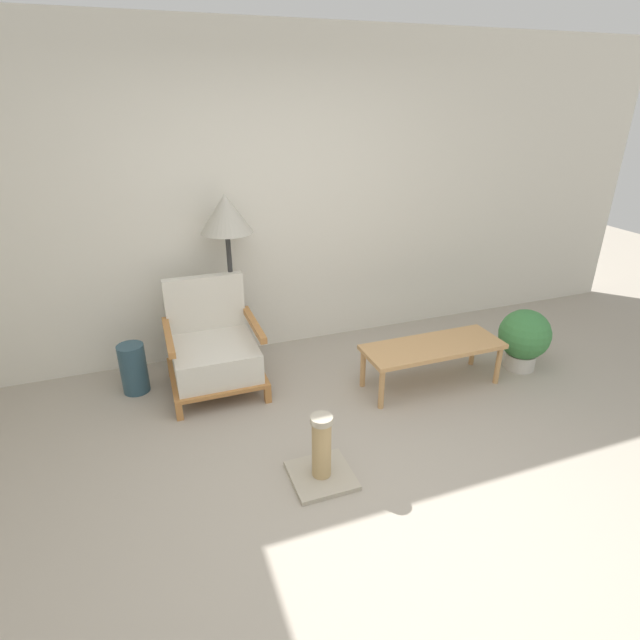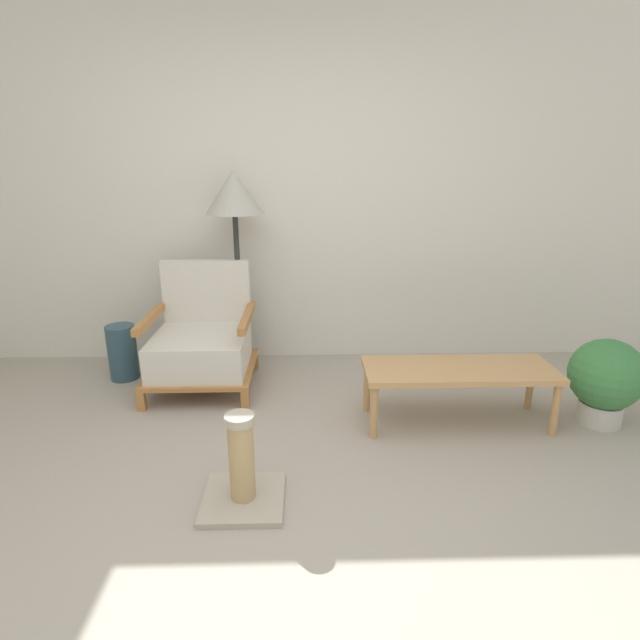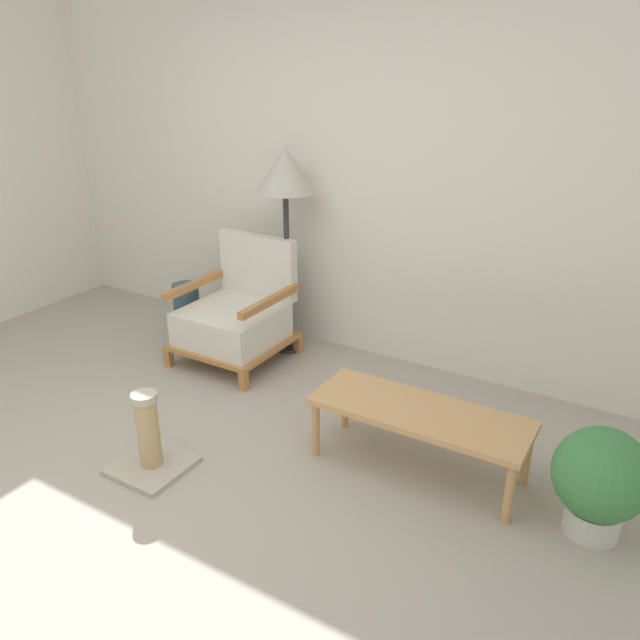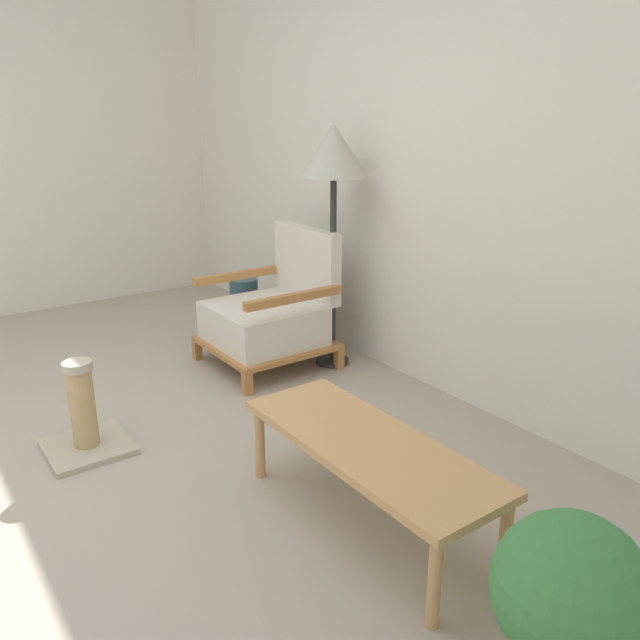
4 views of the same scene
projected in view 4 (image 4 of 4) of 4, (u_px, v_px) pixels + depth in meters
name	position (u px, v px, depth m)	size (l,w,h in m)	color
ground_plane	(7.00, 491.00, 2.67)	(14.00, 14.00, 0.00)	#A89E8E
wall_back	(412.00, 148.00, 3.51)	(8.00, 0.06, 2.70)	silver
armchair	(271.00, 314.00, 3.94)	(0.71, 0.71, 0.85)	#B2753D
floor_lamp	(334.00, 160.00, 3.64)	(0.41, 0.41, 1.48)	#2D2D2D
coffee_table	(367.00, 450.00, 2.36)	(1.13, 0.41, 0.36)	tan
vase	(244.00, 306.00, 4.54)	(0.21, 0.21, 0.41)	#2D4C5B
potted_plant	(569.00, 598.00, 1.67)	(0.43, 0.43, 0.53)	beige
scratching_post	(84.00, 421.00, 2.95)	(0.38, 0.38, 0.45)	#B2A893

